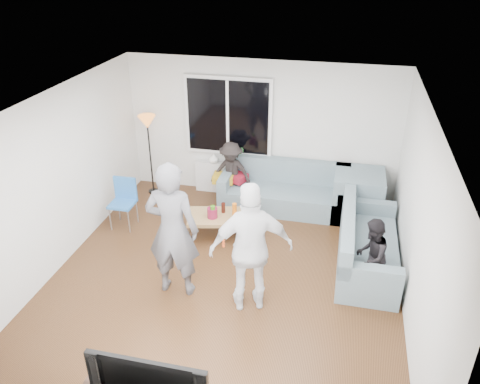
% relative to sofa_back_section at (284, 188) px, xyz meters
% --- Properties ---
extents(floor, '(5.00, 5.50, 0.04)m').
position_rel_sofa_back_section_xyz_m(floor, '(-0.53, -2.27, -0.45)').
color(floor, '#56351C').
rests_on(floor, ground).
extents(ceiling, '(5.00, 5.50, 0.04)m').
position_rel_sofa_back_section_xyz_m(ceiling, '(-0.53, -2.27, 2.20)').
color(ceiling, white).
rests_on(ceiling, ground).
extents(wall_back, '(5.00, 0.04, 2.60)m').
position_rel_sofa_back_section_xyz_m(wall_back, '(-0.53, 0.50, 0.88)').
color(wall_back, silver).
rests_on(wall_back, ground).
extents(wall_front, '(5.00, 0.04, 2.60)m').
position_rel_sofa_back_section_xyz_m(wall_front, '(-0.53, -5.04, 0.88)').
color(wall_front, silver).
rests_on(wall_front, ground).
extents(wall_left, '(0.04, 5.50, 2.60)m').
position_rel_sofa_back_section_xyz_m(wall_left, '(-3.05, -2.27, 0.88)').
color(wall_left, silver).
rests_on(wall_left, ground).
extents(wall_right, '(0.04, 5.50, 2.60)m').
position_rel_sofa_back_section_xyz_m(wall_right, '(1.99, -2.27, 0.88)').
color(wall_right, silver).
rests_on(wall_right, ground).
extents(window_frame, '(1.62, 0.06, 1.47)m').
position_rel_sofa_back_section_xyz_m(window_frame, '(-1.13, 0.42, 1.12)').
color(window_frame, white).
rests_on(window_frame, wall_back).
extents(window_glass, '(1.50, 0.02, 1.35)m').
position_rel_sofa_back_section_xyz_m(window_glass, '(-1.13, 0.38, 1.12)').
color(window_glass, black).
rests_on(window_glass, window_frame).
extents(window_mullion, '(0.05, 0.03, 1.35)m').
position_rel_sofa_back_section_xyz_m(window_mullion, '(-1.13, 0.37, 1.12)').
color(window_mullion, white).
rests_on(window_mullion, window_frame).
extents(radiator, '(1.30, 0.12, 0.62)m').
position_rel_sofa_back_section_xyz_m(radiator, '(-1.13, 0.38, -0.11)').
color(radiator, silver).
rests_on(radiator, floor).
extents(potted_plant, '(0.22, 0.18, 0.39)m').
position_rel_sofa_back_section_xyz_m(potted_plant, '(-0.93, 0.35, 0.39)').
color(potted_plant, '#2D722F').
rests_on(potted_plant, radiator).
extents(vase, '(0.22, 0.22, 0.19)m').
position_rel_sofa_back_section_xyz_m(vase, '(-1.41, 0.35, 0.29)').
color(vase, white).
rests_on(vase, radiator).
extents(sofa_back_section, '(2.30, 0.85, 0.85)m').
position_rel_sofa_back_section_xyz_m(sofa_back_section, '(0.00, 0.00, 0.00)').
color(sofa_back_section, slate).
rests_on(sofa_back_section, floor).
extents(sofa_right_section, '(2.00, 0.85, 0.85)m').
position_rel_sofa_back_section_xyz_m(sofa_right_section, '(1.49, -1.44, 0.00)').
color(sofa_right_section, slate).
rests_on(sofa_right_section, floor).
extents(sofa_corner, '(0.85, 0.85, 0.85)m').
position_rel_sofa_back_section_xyz_m(sofa_corner, '(1.31, 0.00, 0.00)').
color(sofa_corner, slate).
rests_on(sofa_corner, floor).
extents(cushion_yellow, '(0.40, 0.35, 0.14)m').
position_rel_sofa_back_section_xyz_m(cushion_yellow, '(-1.12, -0.02, 0.09)').
color(cushion_yellow, '#B88D1B').
rests_on(cushion_yellow, sofa_back_section).
extents(cushion_red, '(0.45, 0.41, 0.13)m').
position_rel_sofa_back_section_xyz_m(cushion_red, '(-0.90, 0.06, 0.09)').
color(cushion_red, maroon).
rests_on(cushion_red, sofa_back_section).
extents(coffee_table, '(1.20, 0.82, 0.40)m').
position_rel_sofa_back_section_xyz_m(coffee_table, '(-0.85, -1.16, -0.22)').
color(coffee_table, '#997B4A').
rests_on(coffee_table, floor).
extents(pitcher, '(0.17, 0.17, 0.17)m').
position_rel_sofa_back_section_xyz_m(pitcher, '(-0.99, -1.25, 0.06)').
color(pitcher, maroon).
rests_on(pitcher, coffee_table).
extents(side_chair, '(0.40, 0.40, 0.86)m').
position_rel_sofa_back_section_xyz_m(side_chair, '(-2.58, -1.23, 0.01)').
color(side_chair, '#2A6BB8').
rests_on(side_chair, floor).
extents(floor_lamp, '(0.32, 0.32, 1.56)m').
position_rel_sofa_back_section_xyz_m(floor_lamp, '(-2.58, 0.07, 0.36)').
color(floor_lamp, orange).
rests_on(floor_lamp, floor).
extents(player_left, '(0.73, 0.49, 1.97)m').
position_rel_sofa_back_section_xyz_m(player_left, '(-1.13, -2.63, 0.56)').
color(player_left, '#4F4F54').
rests_on(player_left, floor).
extents(player_right, '(1.17, 0.78, 1.84)m').
position_rel_sofa_back_section_xyz_m(player_right, '(-0.04, -2.71, 0.49)').
color(player_right, silver).
rests_on(player_right, floor).
extents(spectator_right, '(0.55, 0.63, 1.13)m').
position_rel_sofa_back_section_xyz_m(spectator_right, '(1.49, -2.02, 0.14)').
color(spectator_right, black).
rests_on(spectator_right, floor).
extents(spectator_back, '(0.81, 0.52, 1.20)m').
position_rel_sofa_back_section_xyz_m(spectator_back, '(-0.99, 0.03, 0.18)').
color(spectator_back, black).
rests_on(spectator_back, floor).
extents(television, '(1.16, 0.15, 0.67)m').
position_rel_sofa_back_section_xyz_m(television, '(-0.56, -4.77, 0.35)').
color(television, black).
rests_on(television, tv_console).
extents(bottle_b, '(0.08, 0.08, 0.23)m').
position_rel_sofa_back_section_xyz_m(bottle_b, '(-0.97, -1.28, 0.09)').
color(bottle_b, '#377D16').
rests_on(bottle_b, coffee_table).
extents(bottle_c, '(0.07, 0.07, 0.17)m').
position_rel_sofa_back_section_xyz_m(bottle_c, '(-0.85, -1.06, 0.06)').
color(bottle_c, black).
rests_on(bottle_c, coffee_table).
extents(bottle_d, '(0.07, 0.07, 0.27)m').
position_rel_sofa_back_section_xyz_m(bottle_d, '(-0.63, -1.20, 0.11)').
color(bottle_d, orange).
rests_on(bottle_d, coffee_table).
extents(bottle_e, '(0.07, 0.07, 0.19)m').
position_rel_sofa_back_section_xyz_m(bottle_e, '(-0.50, -1.05, 0.07)').
color(bottle_e, black).
rests_on(bottle_e, coffee_table).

